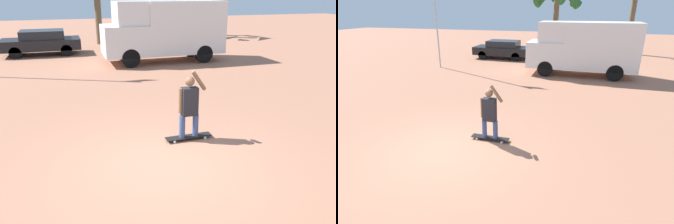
# 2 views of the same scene
# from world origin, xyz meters

# --- Properties ---
(ground_plane) EXTENTS (80.00, 80.00, 0.00)m
(ground_plane) POSITION_xyz_m (0.00, 0.00, 0.00)
(ground_plane) COLOR #A36B51
(skateboard) EXTENTS (1.14, 0.23, 0.09)m
(skateboard) POSITION_xyz_m (0.91, 0.99, 0.07)
(skateboard) COLOR black
(skateboard) RESTS_ON ground_plane
(person_skateboarder) EXTENTS (0.67, 0.22, 1.60)m
(person_skateboarder) POSITION_xyz_m (0.91, 0.99, 0.91)
(person_skateboarder) COLOR #384C7A
(person_skateboarder) RESTS_ON skateboard
(camper_van) EXTENTS (5.96, 2.11, 2.94)m
(camper_van) POSITION_xyz_m (3.21, 10.20, 1.61)
(camper_van) COLOR black
(camper_van) RESTS_ON ground_plane
(parked_car_black) EXTENTS (4.21, 1.91, 1.35)m
(parked_car_black) POSITION_xyz_m (-2.83, 14.08, 0.72)
(parked_car_black) COLOR black
(parked_car_black) RESTS_ON ground_plane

